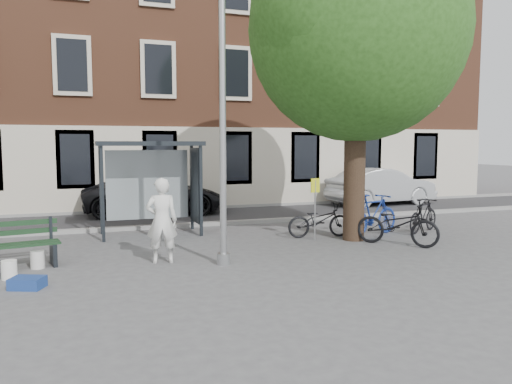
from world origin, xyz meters
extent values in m
plane|color=#4C4C4F|center=(0.00, 0.00, 0.00)|extent=(90.00, 90.00, 0.00)
cube|color=#28282B|center=(0.00, 7.00, 0.01)|extent=(40.00, 4.00, 0.01)
cube|color=gray|center=(0.00, 5.00, 0.06)|extent=(40.00, 0.25, 0.12)
cube|color=gray|center=(0.00, 9.00, 0.06)|extent=(40.00, 0.25, 0.12)
cube|color=brown|center=(0.00, 13.00, 7.00)|extent=(30.00, 8.00, 14.00)
cylinder|color=#9EA0A3|center=(0.00, 0.00, 3.00)|extent=(0.14, 0.14, 6.00)
cylinder|color=#9EA0A3|center=(0.00, 0.00, 0.12)|extent=(0.28, 0.28, 0.24)
cylinder|color=black|center=(4.00, 1.50, 1.70)|extent=(0.56, 0.56, 3.40)
sphere|color=#224715|center=(4.00, 1.50, 5.40)|extent=(5.60, 5.60, 5.60)
sphere|color=#224715|center=(4.90, 1.90, 5.90)|extent=(3.92, 3.92, 3.92)
sphere|color=#224715|center=(3.20, 1.20, 5.70)|extent=(4.20, 4.20, 4.20)
cube|color=#1E2328|center=(-2.30, 3.40, 1.25)|extent=(0.08, 0.08, 2.50)
cube|color=#1E2328|center=(0.30, 3.40, 1.25)|extent=(0.08, 0.08, 2.50)
cube|color=#1E2328|center=(-2.30, 4.60, 1.25)|extent=(0.08, 0.08, 2.50)
cube|color=#1E2328|center=(0.30, 4.60, 1.25)|extent=(0.08, 0.08, 2.50)
cube|color=#1E2328|center=(-1.00, 4.00, 2.56)|extent=(2.85, 1.45, 0.12)
cube|color=#8C999E|center=(-1.00, 4.60, 1.38)|extent=(2.34, 0.04, 2.00)
cube|color=#1E2328|center=(0.30, 4.00, 1.38)|extent=(0.12, 1.14, 2.12)
cube|color=#D84C19|center=(0.37, 4.00, 1.38)|extent=(0.02, 0.90, 1.62)
imported|color=white|center=(-1.20, 0.59, 0.92)|extent=(0.72, 0.53, 1.84)
cube|color=#1E2328|center=(-3.40, 1.15, 0.24)|extent=(0.19, 0.59, 0.48)
cube|color=#17341B|center=(-4.15, 0.82, 0.50)|extent=(1.84, 0.46, 0.04)
cube|color=#17341B|center=(-4.18, 1.01, 0.50)|extent=(1.84, 0.46, 0.04)
cube|color=#17341B|center=(-4.22, 1.20, 0.50)|extent=(1.84, 0.46, 0.04)
cube|color=#17341B|center=(-4.24, 1.30, 0.71)|extent=(1.83, 0.39, 0.11)
cube|color=#17341B|center=(-4.24, 1.30, 0.90)|extent=(1.83, 0.39, 0.11)
imported|color=black|center=(3.31, 2.15, 0.47)|extent=(1.84, 0.81, 0.94)
imported|color=navy|center=(4.86, 1.91, 0.58)|extent=(2.02, 1.10, 1.17)
imported|color=black|center=(4.67, 0.50, 0.54)|extent=(1.91, 2.01, 1.08)
imported|color=black|center=(6.50, 1.85, 0.50)|extent=(1.68, 1.16, 0.99)
imported|color=black|center=(-0.31, 8.20, 0.71)|extent=(5.23, 2.69, 1.41)
imported|color=#B0B4B8|center=(9.10, 7.98, 0.77)|extent=(4.81, 2.06, 1.54)
cube|color=navy|center=(-3.75, -0.56, 0.10)|extent=(0.66, 0.58, 0.20)
cylinder|color=silver|center=(-3.70, 0.94, 0.18)|extent=(0.36, 0.36, 0.36)
cylinder|color=white|center=(-4.14, 0.21, 0.18)|extent=(0.33, 0.33, 0.36)
cylinder|color=#9EA0A3|center=(3.00, 1.78, 0.80)|extent=(0.04, 0.04, 1.60)
cube|color=yellow|center=(3.00, 1.78, 1.46)|extent=(0.28, 0.10, 0.37)
camera|label=1|loc=(-2.76, -10.03, 2.55)|focal=35.00mm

